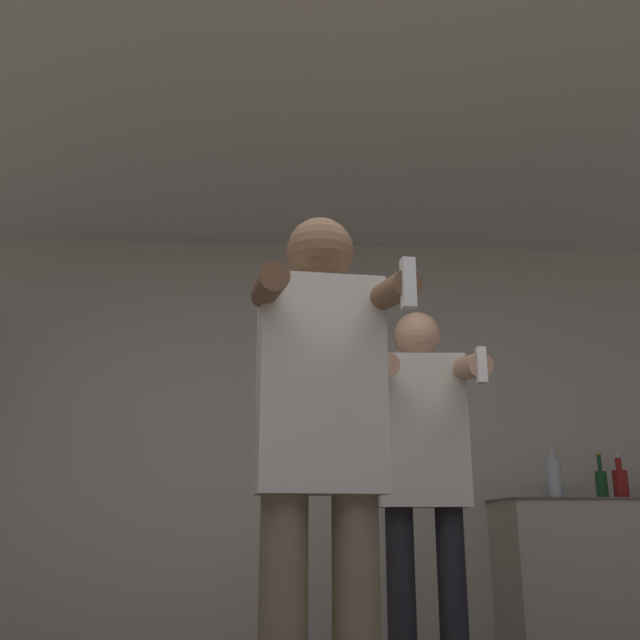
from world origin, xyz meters
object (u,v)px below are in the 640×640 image
Objects in this scene: bottle_brown_liquor at (601,483)px; person_woman_foreground at (321,452)px; bottle_amber_bourbon at (554,477)px; bottle_clear_vodka at (620,482)px; person_man_side at (423,462)px.

person_woman_foreground reaches higher than bottle_brown_liquor.
bottle_amber_bourbon reaches higher than bottle_brown_liquor.
bottle_clear_vodka is 0.15× the size of person_man_side.
bottle_clear_vodka is (0.38, 0.00, -0.02)m from bottle_amber_bourbon.
bottle_brown_liquor is at bearing 180.00° from bottle_clear_vodka.
bottle_amber_bourbon is 0.16× the size of person_woman_foreground.
person_woman_foreground is at bearing -132.01° from bottle_brown_liquor.
person_man_side is (-1.31, -0.95, 0.02)m from bottle_clear_vodka.
bottle_brown_liquor is 1.04× the size of bottle_clear_vodka.
bottle_clear_vodka is 1.62m from person_man_side.
person_woman_foreground reaches higher than bottle_amber_bourbon.
person_man_side is (-0.93, -0.95, 0.00)m from bottle_amber_bourbon.
bottle_amber_bourbon is 1.33m from person_man_side.
person_woman_foreground reaches higher than person_man_side.
bottle_amber_bourbon is at bearing 180.00° from bottle_clear_vodka.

